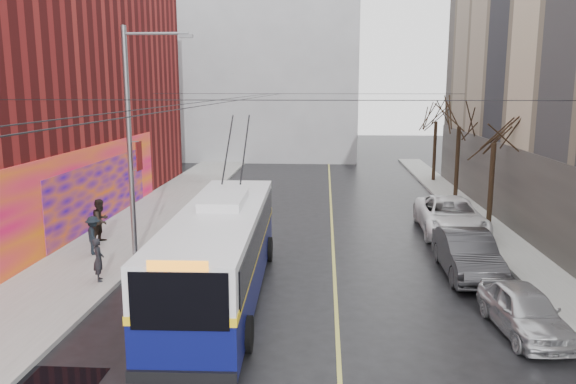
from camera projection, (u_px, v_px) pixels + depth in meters
name	position (u px, v px, depth m)	size (l,w,h in m)	color
sidewalk_left	(112.00, 245.00, 24.15)	(4.00, 60.00, 0.15)	gray
sidewalk_right	(516.00, 253.00, 23.07)	(2.00, 60.00, 0.15)	gray
lane_line	(333.00, 238.00, 25.52)	(0.12, 50.00, 0.01)	#BFB74C
building_far	(253.00, 64.00, 54.73)	(20.50, 12.10, 18.00)	gray
streetlight_pole	(133.00, 139.00, 21.19)	(2.65, 0.60, 9.00)	slate
catenary_wires	(245.00, 99.00, 25.38)	(18.00, 60.00, 0.22)	black
tree_near	(495.00, 126.00, 26.09)	(3.20, 3.20, 6.40)	black
tree_mid	(460.00, 113.00, 32.90)	(3.20, 3.20, 6.68)	black
tree_far	(436.00, 110.00, 39.79)	(3.20, 3.20, 6.57)	black
pigeons_flying	(220.00, 88.00, 20.51)	(1.65, 1.77, 1.90)	slate
trolleybus	(221.00, 250.00, 18.17)	(3.04, 12.00, 5.65)	#0A0D4B
parked_car_a	(524.00, 310.00, 15.62)	(1.57, 3.90, 1.33)	#BABBBF
parked_car_b	(467.00, 254.00, 20.42)	(1.70, 4.87, 1.61)	#2C2B2E
parked_car_c	(450.00, 216.00, 26.21)	(2.78, 6.03, 1.68)	white
following_car	(226.00, 202.00, 29.97)	(1.71, 4.25, 1.45)	#999A9E
pedestrian_a	(98.00, 260.00, 19.39)	(0.55, 0.36, 1.52)	black
pedestrian_b	(101.00, 221.00, 24.25)	(0.92, 0.72, 1.90)	black
pedestrian_c	(93.00, 235.00, 22.46)	(1.01, 0.58, 1.57)	black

